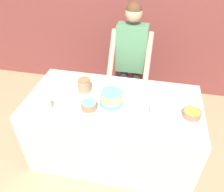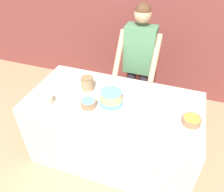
{
  "view_description": "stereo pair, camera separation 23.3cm",
  "coord_description": "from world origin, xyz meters",
  "px_view_note": "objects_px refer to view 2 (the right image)",
  "views": [
    {
      "loc": [
        0.37,
        -1.36,
        2.45
      ],
      "look_at": [
        -0.0,
        0.44,
        1.01
      ],
      "focal_mm": 35.0,
      "sensor_mm": 36.0,
      "label": 1
    },
    {
      "loc": [
        0.6,
        -1.29,
        2.45
      ],
      "look_at": [
        -0.0,
        0.44,
        1.01
      ],
      "focal_mm": 35.0,
      "sensor_mm": 36.0,
      "label": 2
    }
  ],
  "objects_px": {
    "frosting_bowl_blue": "(88,103)",
    "person_baker": "(139,56)",
    "cake": "(111,98)",
    "frosting_bowl_orange": "(192,120)",
    "stoneware_jar": "(87,83)",
    "ceramic_plate": "(103,122)",
    "frosting_bowl_pink": "(46,99)",
    "drinking_glass": "(152,114)"
  },
  "relations": [
    {
      "from": "person_baker",
      "to": "drinking_glass",
      "type": "bearing_deg",
      "value": -69.24
    },
    {
      "from": "frosting_bowl_orange",
      "to": "frosting_bowl_blue",
      "type": "height_order",
      "value": "frosting_bowl_orange"
    },
    {
      "from": "cake",
      "to": "ceramic_plate",
      "type": "bearing_deg",
      "value": -87.4
    },
    {
      "from": "person_baker",
      "to": "frosting_bowl_orange",
      "type": "bearing_deg",
      "value": -50.26
    },
    {
      "from": "cake",
      "to": "person_baker",
      "type": "bearing_deg",
      "value": 84.32
    },
    {
      "from": "frosting_bowl_blue",
      "to": "cake",
      "type": "bearing_deg",
      "value": 28.04
    },
    {
      "from": "cake",
      "to": "stoneware_jar",
      "type": "distance_m",
      "value": 0.4
    },
    {
      "from": "person_baker",
      "to": "frosting_bowl_orange",
      "type": "xyz_separation_m",
      "value": [
        0.75,
        -0.9,
        -0.12
      ]
    },
    {
      "from": "stoneware_jar",
      "to": "person_baker",
      "type": "bearing_deg",
      "value": 57.86
    },
    {
      "from": "frosting_bowl_orange",
      "to": "stoneware_jar",
      "type": "relative_size",
      "value": 1.14
    },
    {
      "from": "frosting_bowl_blue",
      "to": "drinking_glass",
      "type": "relative_size",
      "value": 1.19
    },
    {
      "from": "stoneware_jar",
      "to": "frosting_bowl_blue",
      "type": "bearing_deg",
      "value": -64.35
    },
    {
      "from": "frosting_bowl_blue",
      "to": "drinking_glass",
      "type": "height_order",
      "value": "drinking_glass"
    },
    {
      "from": "frosting_bowl_orange",
      "to": "stoneware_jar",
      "type": "height_order",
      "value": "frosting_bowl_orange"
    },
    {
      "from": "stoneware_jar",
      "to": "drinking_glass",
      "type": "bearing_deg",
      "value": -18.31
    },
    {
      "from": "drinking_glass",
      "to": "stoneware_jar",
      "type": "xyz_separation_m",
      "value": [
        -0.82,
        0.27,
        0.01
      ]
    },
    {
      "from": "drinking_glass",
      "to": "ceramic_plate",
      "type": "relative_size",
      "value": 0.59
    },
    {
      "from": "person_baker",
      "to": "ceramic_plate",
      "type": "xyz_separation_m",
      "value": [
        -0.07,
        -1.18,
        -0.15
      ]
    },
    {
      "from": "frosting_bowl_orange",
      "to": "frosting_bowl_blue",
      "type": "distance_m",
      "value": 1.06
    },
    {
      "from": "cake",
      "to": "drinking_glass",
      "type": "relative_size",
      "value": 2.03
    },
    {
      "from": "person_baker",
      "to": "frosting_bowl_blue",
      "type": "relative_size",
      "value": 10.42
    },
    {
      "from": "frosting_bowl_blue",
      "to": "stoneware_jar",
      "type": "xyz_separation_m",
      "value": [
        -0.14,
        0.29,
        0.04
      ]
    },
    {
      "from": "cake",
      "to": "ceramic_plate",
      "type": "relative_size",
      "value": 1.2
    },
    {
      "from": "ceramic_plate",
      "to": "person_baker",
      "type": "bearing_deg",
      "value": 86.41
    },
    {
      "from": "frosting_bowl_pink",
      "to": "frosting_bowl_orange",
      "type": "bearing_deg",
      "value": 7.39
    },
    {
      "from": "frosting_bowl_pink",
      "to": "frosting_bowl_blue",
      "type": "bearing_deg",
      "value": 12.32
    },
    {
      "from": "cake",
      "to": "ceramic_plate",
      "type": "height_order",
      "value": "cake"
    },
    {
      "from": "frosting_bowl_blue",
      "to": "stoneware_jar",
      "type": "distance_m",
      "value": 0.32
    },
    {
      "from": "frosting_bowl_blue",
      "to": "person_baker",
      "type": "bearing_deg",
      "value": 73.01
    },
    {
      "from": "person_baker",
      "to": "drinking_glass",
      "type": "relative_size",
      "value": 12.37
    },
    {
      "from": "frosting_bowl_pink",
      "to": "drinking_glass",
      "type": "height_order",
      "value": "drinking_glass"
    },
    {
      "from": "drinking_glass",
      "to": "frosting_bowl_pink",
      "type": "bearing_deg",
      "value": -173.87
    },
    {
      "from": "cake",
      "to": "frosting_bowl_pink",
      "type": "xyz_separation_m",
      "value": [
        -0.68,
        -0.22,
        -0.03
      ]
    },
    {
      "from": "frosting_bowl_orange",
      "to": "frosting_bowl_pink",
      "type": "distance_m",
      "value": 1.53
    },
    {
      "from": "frosting_bowl_blue",
      "to": "frosting_bowl_pink",
      "type": "distance_m",
      "value": 0.47
    },
    {
      "from": "frosting_bowl_blue",
      "to": "frosting_bowl_pink",
      "type": "height_order",
      "value": "frosting_bowl_pink"
    },
    {
      "from": "stoneware_jar",
      "to": "ceramic_plate",
      "type": "bearing_deg",
      "value": -51.97
    },
    {
      "from": "cake",
      "to": "stoneware_jar",
      "type": "xyz_separation_m",
      "value": [
        -0.36,
        0.18,
        0.0
      ]
    },
    {
      "from": "ceramic_plate",
      "to": "cake",
      "type": "bearing_deg",
      "value": 92.6
    },
    {
      "from": "frosting_bowl_orange",
      "to": "drinking_glass",
      "type": "bearing_deg",
      "value": -168.88
    },
    {
      "from": "person_baker",
      "to": "ceramic_plate",
      "type": "relative_size",
      "value": 7.33
    },
    {
      "from": "stoneware_jar",
      "to": "frosting_bowl_pink",
      "type": "bearing_deg",
      "value": -129.47
    }
  ]
}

